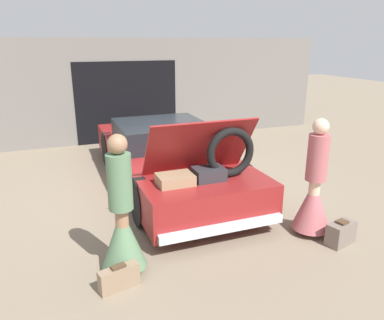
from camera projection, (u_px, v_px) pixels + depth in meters
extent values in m
plane|color=#7F705B|center=(167.00, 183.00, 7.47)|extent=(40.00, 40.00, 0.00)
cube|color=slate|center=(126.00, 91.00, 10.30)|extent=(12.00, 0.12, 2.80)
cube|color=black|center=(127.00, 102.00, 10.33)|extent=(2.80, 0.02, 2.20)
cube|color=maroon|center=(166.00, 161.00, 7.33)|extent=(1.93, 5.09, 0.57)
cube|color=#1E2328|center=(161.00, 133.00, 7.45)|extent=(1.70, 1.63, 0.42)
cylinder|color=black|center=(108.00, 149.00, 8.45)|extent=(0.18, 0.76, 0.76)
cylinder|color=black|center=(182.00, 142.00, 9.07)|extent=(0.18, 0.76, 0.76)
cylinder|color=black|center=(140.00, 201.00, 5.69)|extent=(0.18, 0.76, 0.76)
cylinder|color=black|center=(244.00, 186.00, 6.31)|extent=(0.18, 0.76, 0.76)
cube|color=silver|center=(223.00, 228.00, 5.09)|extent=(1.84, 0.10, 0.12)
cube|color=maroon|center=(199.00, 147.00, 5.60)|extent=(1.64, 0.63, 0.90)
cube|color=#9E8460|center=(175.00, 179.00, 5.33)|extent=(0.51, 0.38, 0.15)
cube|color=#2D2D33|center=(209.00, 174.00, 5.50)|extent=(0.45, 0.34, 0.19)
torus|color=black|center=(231.00, 153.00, 5.53)|extent=(0.77, 0.12, 0.77)
cylinder|color=#997051|center=(123.00, 241.00, 4.49)|extent=(0.16, 0.16, 0.84)
cone|color=#567A56|center=(123.00, 238.00, 4.48)|extent=(0.55, 0.55, 0.76)
cylinder|color=#567A56|center=(120.00, 182.00, 4.26)|extent=(0.29, 0.29, 0.67)
sphere|color=#997051|center=(117.00, 144.00, 4.13)|extent=(0.23, 0.23, 0.23)
cylinder|color=beige|center=(312.00, 207.00, 5.42)|extent=(0.16, 0.16, 0.83)
cone|color=#B25B60|center=(313.00, 204.00, 5.41)|extent=(0.55, 0.55, 0.75)
cylinder|color=#B25B60|center=(318.00, 158.00, 5.20)|extent=(0.29, 0.29, 0.66)
sphere|color=beige|center=(321.00, 126.00, 5.06)|extent=(0.23, 0.23, 0.23)
cube|color=#8C7259|center=(119.00, 278.00, 4.26)|extent=(0.49, 0.24, 0.27)
cube|color=#4C3823|center=(118.00, 266.00, 4.21)|extent=(0.18, 0.12, 0.02)
cube|color=#75665B|center=(341.00, 233.00, 5.20)|extent=(0.47, 0.32, 0.32)
cube|color=#4C3823|center=(342.00, 222.00, 5.14)|extent=(0.18, 0.16, 0.02)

